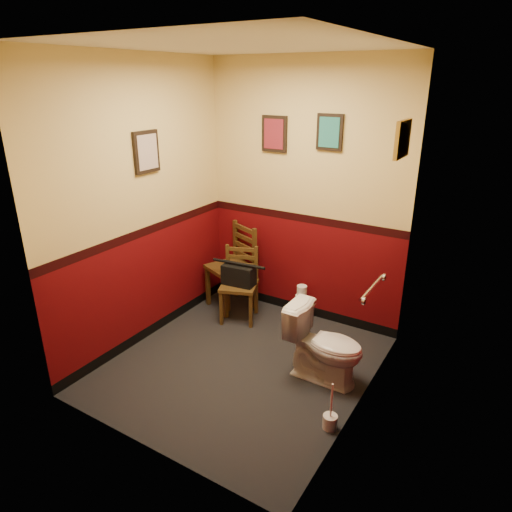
{
  "coord_description": "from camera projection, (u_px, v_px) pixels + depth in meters",
  "views": [
    {
      "loc": [
        1.97,
        -2.98,
        2.48
      ],
      "look_at": [
        0.0,
        0.25,
        1.0
      ],
      "focal_mm": 32.0,
      "sensor_mm": 36.0,
      "label": 1
    }
  ],
  "objects": [
    {
      "name": "framed_print_right",
      "position": [
        402.0,
        139.0,
        3.43
      ],
      "size": [
        0.04,
        0.34,
        0.28
      ],
      "color": "olive",
      "rests_on": "wall_right"
    },
    {
      "name": "toilet_brush",
      "position": [
        330.0,
        421.0,
        3.44
      ],
      "size": [
        0.11,
        0.11,
        0.4
      ],
      "color": "silver",
      "rests_on": "floor"
    },
    {
      "name": "chair_right",
      "position": [
        240.0,
        284.0,
        4.93
      ],
      "size": [
        0.48,
        0.48,
        0.8
      ],
      "rotation": [
        0.0,
        0.0,
        0.36
      ],
      "color": "#412D13",
      "rests_on": "floor"
    },
    {
      "name": "chair_left",
      "position": [
        234.0,
        267.0,
        5.17
      ],
      "size": [
        0.58,
        0.58,
        0.96
      ],
      "rotation": [
        0.0,
        0.0,
        -0.4
      ],
      "color": "#412D13",
      "rests_on": "floor"
    },
    {
      "name": "ceiling",
      "position": [
        238.0,
        45.0,
        3.24
      ],
      "size": [
        2.2,
        2.4,
        0.0
      ],
      "primitive_type": "cube",
      "rotation": [
        3.14,
        0.0,
        0.0
      ],
      "color": "silver",
      "rests_on": "ground"
    },
    {
      "name": "tp_stack",
      "position": [
        301.0,
        305.0,
        4.97
      ],
      "size": [
        0.23,
        0.14,
        0.4
      ],
      "color": "silver",
      "rests_on": "floor"
    },
    {
      "name": "framed_print_back_a",
      "position": [
        274.0,
        134.0,
        4.62
      ],
      "size": [
        0.28,
        0.04,
        0.36
      ],
      "color": "black",
      "rests_on": "wall_back"
    },
    {
      "name": "framed_print_left",
      "position": [
        147.0,
        152.0,
        4.16
      ],
      "size": [
        0.04,
        0.3,
        0.38
      ],
      "color": "black",
      "rests_on": "wall_left"
    },
    {
      "name": "toilet",
      "position": [
        325.0,
        345.0,
        3.92
      ],
      "size": [
        0.68,
        0.38,
        0.67
      ],
      "primitive_type": "imported",
      "rotation": [
        0.0,
        0.0,
        1.57
      ],
      "color": "white",
      "rests_on": "floor"
    },
    {
      "name": "wall_right",
      "position": [
        371.0,
        250.0,
        3.2
      ],
      "size": [
        0.0,
        2.4,
        2.7
      ],
      "primitive_type": "cube",
      "rotation": [
        1.57,
        0.0,
        -1.57
      ],
      "color": "#50060A",
      "rests_on": "ground"
    },
    {
      "name": "floor",
      "position": [
        242.0,
        365.0,
        4.23
      ],
      "size": [
        2.2,
        2.4,
        0.0
      ],
      "primitive_type": "cube",
      "color": "black",
      "rests_on": "ground"
    },
    {
      "name": "handbag",
      "position": [
        239.0,
        275.0,
        4.85
      ],
      "size": [
        0.36,
        0.21,
        0.25
      ],
      "rotation": [
        0.0,
        0.0,
        0.11
      ],
      "color": "black",
      "rests_on": "chair_right"
    },
    {
      "name": "wall_back",
      "position": [
        304.0,
        196.0,
        4.69
      ],
      "size": [
        2.2,
        0.0,
        2.7
      ],
      "primitive_type": "cube",
      "rotation": [
        1.57,
        0.0,
        0.0
      ],
      "color": "#50060A",
      "rests_on": "ground"
    },
    {
      "name": "framed_print_back_b",
      "position": [
        330.0,
        132.0,
        4.31
      ],
      "size": [
        0.26,
        0.04,
        0.34
      ],
      "color": "black",
      "rests_on": "wall_back"
    },
    {
      "name": "wall_front",
      "position": [
        132.0,
        276.0,
        2.78
      ],
      "size": [
        2.2,
        0.0,
        2.7
      ],
      "primitive_type": "cube",
      "rotation": [
        -1.57,
        0.0,
        0.0
      ],
      "color": "#50060A",
      "rests_on": "ground"
    },
    {
      "name": "wall_left",
      "position": [
        142.0,
        207.0,
        4.27
      ],
      "size": [
        0.0,
        2.4,
        2.7
      ],
      "primitive_type": "cube",
      "rotation": [
        1.57,
        0.0,
        1.57
      ],
      "color": "#50060A",
      "rests_on": "ground"
    },
    {
      "name": "grab_bar",
      "position": [
        373.0,
        288.0,
        3.56
      ],
      "size": [
        0.05,
        0.56,
        0.06
      ],
      "color": "silver",
      "rests_on": "wall_right"
    }
  ]
}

